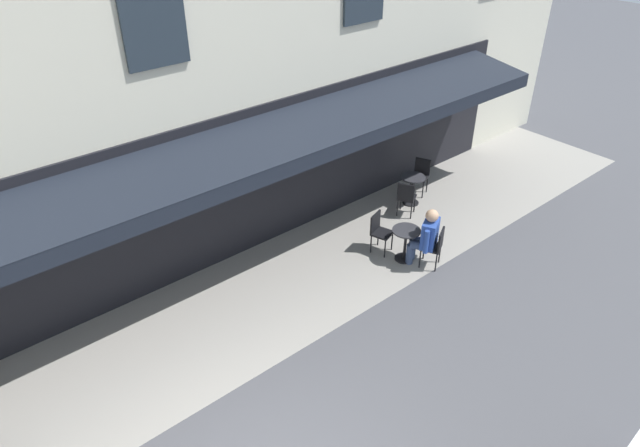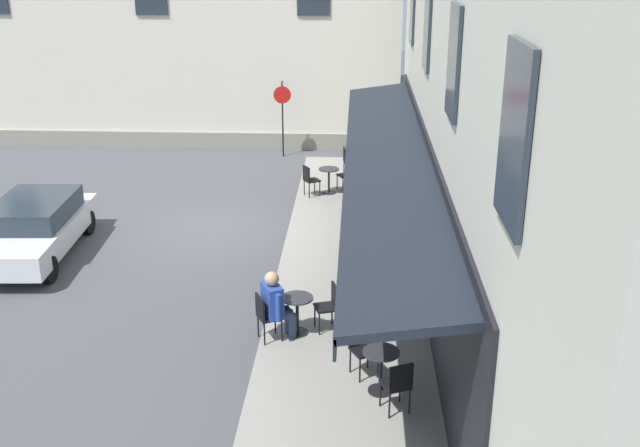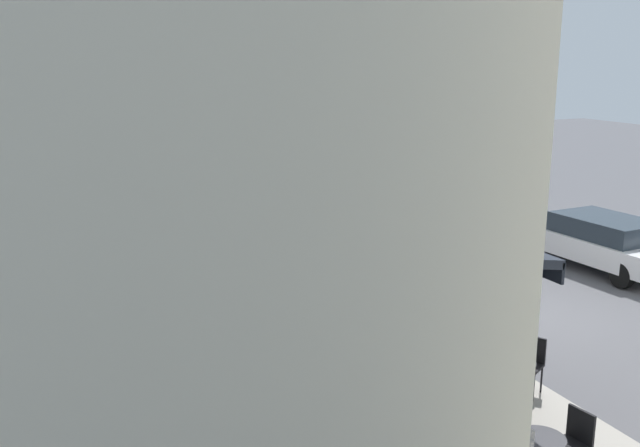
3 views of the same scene
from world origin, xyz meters
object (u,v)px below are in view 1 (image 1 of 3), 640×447
object	(u,v)px
cafe_table_near_entrance	(406,240)
cafe_chair_black_by_window	(421,173)
cafe_chair_black_corner_left	(406,196)
seated_patron_in_blue	(426,236)
cafe_chair_black_under_awning	(379,229)
cafe_chair_black_facing_street	(435,245)
cafe_table_far_end	(412,186)

from	to	relation	value
cafe_table_near_entrance	cafe_chair_black_by_window	bearing A→B (deg)	-144.57
cafe_chair_black_corner_left	cafe_chair_black_by_window	world-z (taller)	same
cafe_chair_black_corner_left	seated_patron_in_blue	world-z (taller)	seated_patron_in_blue
cafe_table_near_entrance	cafe_chair_black_under_awning	bearing A→B (deg)	-72.42
cafe_table_near_entrance	seated_patron_in_blue	xyz separation A→B (m)	(-0.19, 0.37, 0.23)
cafe_chair_black_corner_left	seated_patron_in_blue	distance (m)	1.94
cafe_chair_black_under_awning	cafe_chair_black_corner_left	world-z (taller)	same
cafe_table_near_entrance	cafe_chair_black_by_window	xyz separation A→B (m)	(-2.45, -1.75, 0.06)
cafe_table_near_entrance	cafe_chair_black_by_window	size ratio (longest dim) A/B	0.82
cafe_chair_black_under_awning	seated_patron_in_blue	size ratio (longest dim) A/B	0.67
cafe_table_near_entrance	cafe_chair_black_facing_street	world-z (taller)	cafe_chair_black_facing_street
cafe_table_near_entrance	cafe_chair_black_corner_left	xyz separation A→B (m)	(-1.32, -1.20, 0.06)
cafe_chair_black_by_window	cafe_table_near_entrance	bearing A→B (deg)	35.43
cafe_table_far_end	seated_patron_in_blue	distance (m)	2.53
cafe_chair_black_corner_left	cafe_chair_black_facing_street	bearing A→B (deg)	59.70
cafe_chair_black_by_window	seated_patron_in_blue	xyz separation A→B (m)	(2.26, 2.12, 0.17)
cafe_chair_black_facing_street	cafe_chair_black_by_window	size ratio (longest dim) A/B	1.00
cafe_table_far_end	cafe_chair_black_by_window	xyz separation A→B (m)	(-0.58, -0.24, 0.06)
cafe_chair_black_facing_street	cafe_chair_black_corner_left	distance (m)	2.04
cafe_chair_black_under_awning	seated_patron_in_blue	bearing A→B (deg)	111.42
cafe_table_far_end	cafe_chair_black_corner_left	xyz separation A→B (m)	(0.55, 0.30, 0.06)
cafe_chair_black_under_awning	cafe_chair_black_facing_street	bearing A→B (deg)	112.42
seated_patron_in_blue	cafe_table_far_end	bearing A→B (deg)	-131.96
cafe_chair_black_facing_street	cafe_chair_black_corner_left	xyz separation A→B (m)	(-1.03, -1.76, 0.00)
seated_patron_in_blue	cafe_chair_black_by_window	bearing A→B (deg)	-136.95
cafe_chair_black_facing_street	cafe_chair_black_by_window	xyz separation A→B (m)	(-2.17, -2.31, 0.00)
cafe_chair_black_facing_street	cafe_chair_black_corner_left	bearing A→B (deg)	-120.30
cafe_table_near_entrance	cafe_table_far_end	distance (m)	2.40
cafe_table_near_entrance	cafe_chair_black_facing_street	xyz separation A→B (m)	(-0.29, 0.56, 0.06)
cafe_table_near_entrance	cafe_table_far_end	xyz separation A→B (m)	(-1.87, -1.50, 0.00)
cafe_table_near_entrance	cafe_chair_black_corner_left	size ratio (longest dim) A/B	0.82
cafe_chair_black_facing_street	cafe_table_far_end	world-z (taller)	cafe_chair_black_facing_street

